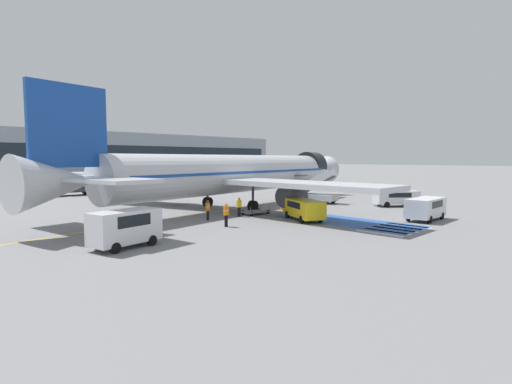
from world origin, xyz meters
TOP-DOWN VIEW (x-y plane):
  - ground_plane at (0.00, 0.00)m, footprint 600.00×600.00m
  - apron_leadline_yellow at (0.68, 0.07)m, footprint 76.47×12.14m
  - apron_stand_patch_blue at (0.68, -13.48)m, footprint 4.86×12.36m
  - apron_walkway_bar_0 at (-2.32, -18.07)m, footprint 0.44×3.60m
  - apron_walkway_bar_1 at (-1.12, -18.07)m, footprint 0.44×3.60m
  - apron_walkway_bar_2 at (0.08, -18.07)m, footprint 0.44×3.60m
  - apron_walkway_bar_3 at (1.28, -18.07)m, footprint 0.44×3.60m
  - apron_walkway_bar_4 at (2.48, -18.07)m, footprint 0.44×3.60m
  - airliner at (0.04, -0.03)m, footprint 43.93×36.91m
  - boarding_stairs_forward at (10.45, -3.03)m, footprint 2.91×5.46m
  - fuel_tanker at (-5.48, 27.78)m, footprint 10.38×3.12m
  - service_van_0 at (13.97, -11.36)m, footprint 5.00×4.57m
  - service_van_1 at (-1.29, -10.39)m, footprint 3.98×5.35m
  - service_van_2 at (-17.33, -9.65)m, footprint 4.46×2.50m
  - service_van_3 at (6.12, -17.90)m, footprint 4.77×2.15m
  - baggage_cart at (-1.74, -4.92)m, footprint 2.69×1.66m
  - ground_crew_0 at (-7.25, -4.63)m, footprint 0.49×0.38m
  - ground_crew_1 at (-8.28, -8.28)m, footprint 0.44×0.26m
  - ground_crew_2 at (-3.89, -4.97)m, footprint 0.48×0.34m
  - traffic_cone_0 at (2.60, -4.42)m, footprint 0.42×0.42m
  - terminal_building at (12.66, 65.34)m, footprint 107.63×12.10m

SIDE VIEW (x-z plane):
  - ground_plane at x=0.00m, z-range 0.00..0.00m
  - apron_leadline_yellow at x=0.68m, z-range 0.00..0.01m
  - apron_stand_patch_blue at x=0.68m, z-range 0.00..0.01m
  - apron_walkway_bar_0 at x=-2.32m, z-range 0.00..0.01m
  - apron_walkway_bar_1 at x=-1.12m, z-range 0.00..0.01m
  - apron_walkway_bar_2 at x=0.08m, z-range 0.00..0.01m
  - apron_walkway_bar_3 at x=1.28m, z-range 0.00..0.01m
  - apron_walkway_bar_4 at x=2.48m, z-range 0.00..0.01m
  - traffic_cone_0 at x=2.60m, z-range 0.00..0.46m
  - baggage_cart at x=-1.74m, z-range -0.18..0.69m
  - ground_crew_0 at x=-7.25m, z-range 0.13..1.86m
  - boarding_stairs_forward at x=10.45m, z-range -1.06..3.08m
  - ground_crew_2 at x=-3.89m, z-range 0.14..1.92m
  - service_van_0 at x=13.97m, z-range 0.20..1.93m
  - service_van_1 at x=-1.29m, z-range 0.20..1.98m
  - ground_crew_1 at x=-8.28m, z-range 0.15..2.03m
  - service_van_3 at x=6.12m, z-range 0.20..2.12m
  - service_van_2 at x=-17.33m, z-range 0.21..2.46m
  - fuel_tanker at x=-5.48m, z-range 0.02..3.44m
  - airliner at x=0.04m, z-range -1.56..8.92m
  - terminal_building at x=12.66m, z-range 0.00..11.71m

